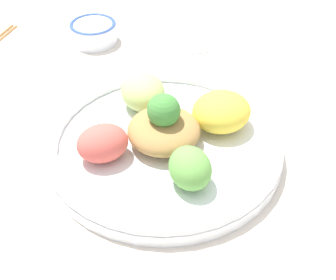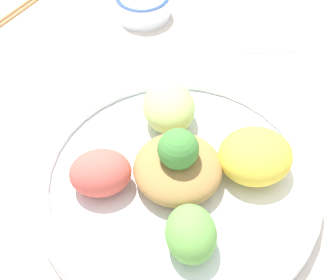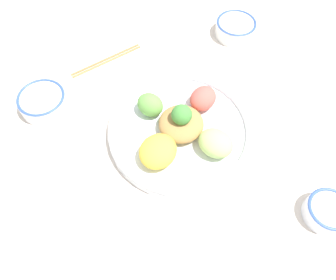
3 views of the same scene
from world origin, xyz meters
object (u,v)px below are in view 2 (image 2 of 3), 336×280
(salad_platter, at_px, (180,174))
(serving_spoon_extra, at_px, (240,50))
(rice_bowl_blue, at_px, (143,4))
(chopsticks_pair_far, at_px, (15,12))

(salad_platter, relative_size, serving_spoon_extra, 2.59)
(salad_platter, bearing_deg, rice_bowl_blue, 125.01)
(rice_bowl_blue, bearing_deg, salad_platter, -54.99)
(rice_bowl_blue, xyz_separation_m, chopsticks_pair_far, (-0.21, -0.09, -0.02))
(salad_platter, distance_m, serving_spoon_extra, 0.28)
(chopsticks_pair_far, relative_size, serving_spoon_extra, 1.84)
(salad_platter, height_order, chopsticks_pair_far, salad_platter)
(rice_bowl_blue, height_order, serving_spoon_extra, rice_bowl_blue)
(chopsticks_pair_far, bearing_deg, serving_spoon_extra, 107.81)
(salad_platter, distance_m, rice_bowl_blue, 0.36)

